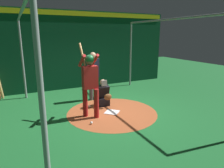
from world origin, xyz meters
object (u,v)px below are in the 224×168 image
home_plate (112,112)px  umpire (93,73)px  batter (90,79)px  bat_rack (0,86)px  baseball_1 (91,123)px  catcher (103,96)px  baseball_0 (89,106)px

home_plate → umpire: 1.83m
batter → bat_rack: 4.31m
baseball_1 → catcher: bearing=144.1°
batter → baseball_0: (-0.77, 0.22, -1.13)m
catcher → baseball_0: 0.61m
catcher → bat_rack: bearing=-128.8°
umpire → baseball_0: bearing=-30.6°
batter → catcher: 1.30m
batter → umpire: size_ratio=1.22×
batter → bat_rack: batter is taller
batter → bat_rack: (-3.39, -2.58, -0.68)m
home_plate → umpire: size_ratio=0.23×
batter → baseball_0: bearing=163.6°
baseball_0 → baseball_1: (1.28, -0.40, 0.00)m
home_plate → umpire: umpire is taller
bat_rack → baseball_1: size_ratio=14.20×
catcher → bat_rack: bat_rack is taller
home_plate → catcher: size_ratio=0.44×
batter → umpire: (-1.54, 0.68, -0.14)m
home_plate → catcher: bearing=-179.8°
home_plate → baseball_0: baseball_0 is taller
umpire → baseball_0: (0.78, -0.46, -0.99)m
bat_rack → baseball_0: bat_rack is taller
home_plate → bat_rack: bearing=-135.4°
baseball_0 → baseball_1: bearing=-17.1°
batter → umpire: batter is taller
umpire → bat_rack: umpire is taller
catcher → bat_rack: (-2.66, -3.31, 0.12)m
bat_rack → baseball_1: (3.91, 2.41, -0.45)m
home_plate → batter: (0.02, -0.74, 1.16)m
batter → umpire: 1.69m
home_plate → batter: size_ratio=0.19×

